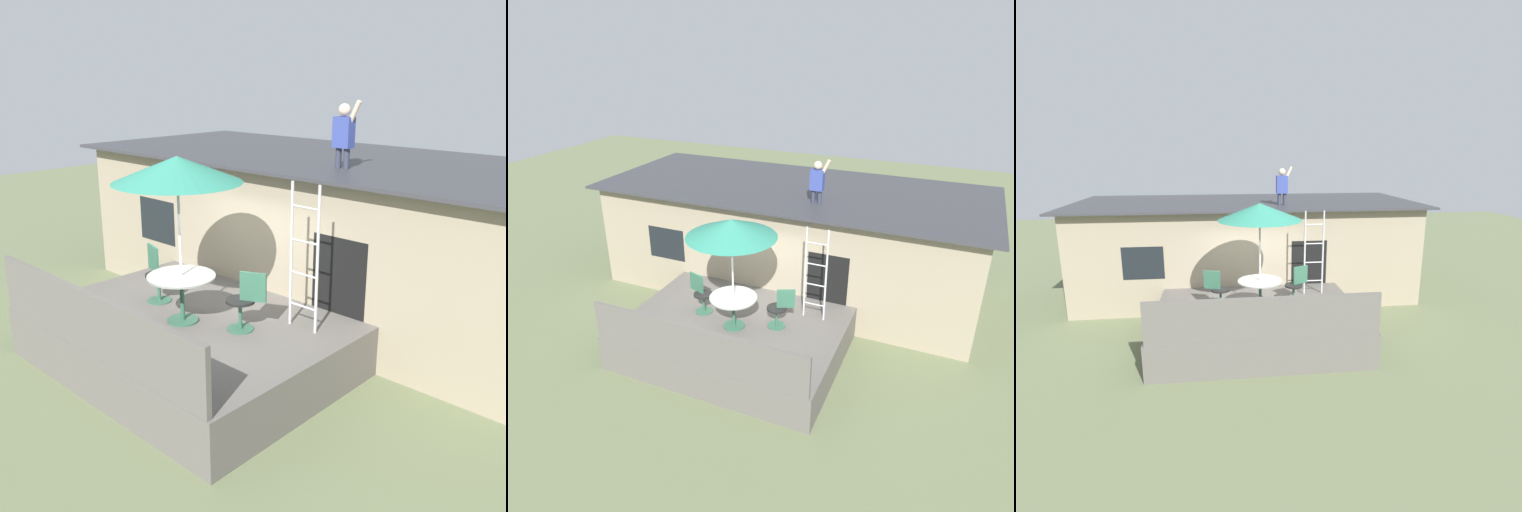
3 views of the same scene
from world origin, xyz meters
TOP-DOWN VIEW (x-y plane):
  - ground_plane at (0.00, 0.00)m, footprint 40.00×40.00m
  - house at (0.00, 3.60)m, footprint 10.50×4.50m
  - deck at (0.00, 0.00)m, footprint 4.80×3.76m
  - deck_railing at (0.00, -1.83)m, footprint 4.70×0.08m
  - patio_table at (0.06, -0.27)m, footprint 1.04×1.04m
  - patio_umbrella at (0.06, -0.27)m, footprint 1.90×1.90m
  - step_ladder at (1.57, 0.79)m, footprint 0.52×0.04m
  - person_figure at (0.99, 2.51)m, footprint 0.47×0.20m
  - patio_chair_left at (-0.93, 0.03)m, footprint 0.61×0.44m
  - patio_chair_right at (0.99, 0.15)m, footprint 0.59×0.44m

SIDE VIEW (x-z plane):
  - ground_plane at x=0.00m, z-range 0.00..0.00m
  - deck at x=0.00m, z-range 0.00..0.80m
  - deck_railing at x=0.00m, z-range 0.80..1.70m
  - patio_chair_left at x=-0.93m, z-range 0.80..1.72m
  - patio_chair_right at x=0.99m, z-range 0.80..1.72m
  - patio_table at x=0.06m, z-range 1.01..1.76m
  - house at x=0.00m, z-range 0.01..2.95m
  - step_ladder at x=1.57m, z-range 0.80..3.00m
  - patio_umbrella at x=0.06m, z-range 1.88..4.42m
  - person_figure at x=0.99m, z-range 3.00..4.11m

